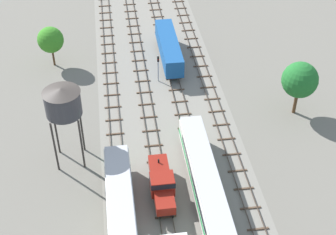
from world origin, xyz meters
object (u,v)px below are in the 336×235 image
Objects in this scene: freight_boxcar_centre_left_far at (169,47)px; signal_post_near at (158,65)px; diesel_railcar_centre_left_mid at (205,181)px; shunter_loco_left_midfar at (162,183)px; diesel_railcar_far_left_near at (122,220)px; water_tower at (63,102)px.

freight_boxcar_centre_left_far is 3.08× the size of signal_post_near.
diesel_railcar_centre_left_mid reaches higher than freight_boxcar_centre_left_far.
signal_post_near is (2.42, 23.38, 0.92)m from shunter_loco_left_midfar.
diesel_railcar_far_left_near reaches higher than shunter_loco_left_midfar.
diesel_railcar_centre_left_mid is 4.97m from shunter_loco_left_midfar.
water_tower reaches higher than signal_post_near.
diesel_railcar_centre_left_mid is at bearing -29.16° from water_tower.
signal_post_near is at bearing 50.94° from water_tower.
shunter_loco_left_midfar is at bearing 168.64° from diesel_railcar_centre_left_mid.
shunter_loco_left_midfar is at bearing -99.43° from freight_boxcar_centre_left_far.
shunter_loco_left_midfar is at bearing 47.47° from diesel_railcar_far_left_near.
signal_post_near reaches higher than shunter_loco_left_midfar.
diesel_railcar_far_left_near reaches higher than freight_boxcar_centre_left_far.
diesel_railcar_far_left_near is 1.88× the size of water_tower.
freight_boxcar_centre_left_far is 27.24m from water_tower.
diesel_railcar_far_left_near is 29.56m from signal_post_near.
shunter_loco_left_midfar is 14.64m from water_tower.
shunter_loco_left_midfar is 23.52m from signal_post_near.
water_tower is (-5.60, 12.82, 6.37)m from diesel_railcar_far_left_near.
signal_post_near is at bearing 84.10° from shunter_loco_left_midfar.
diesel_railcar_centre_left_mid is 2.42× the size of shunter_loco_left_midfar.
diesel_railcar_far_left_near is 1.46× the size of freight_boxcar_centre_left_far.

